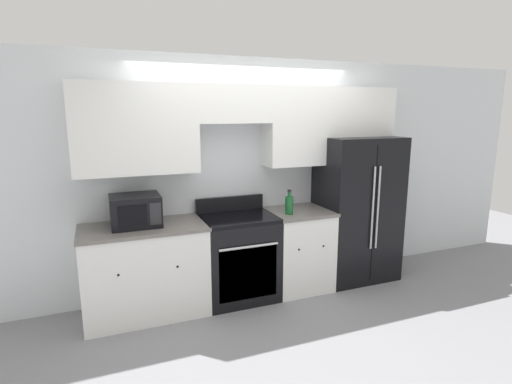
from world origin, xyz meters
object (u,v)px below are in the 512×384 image
oven_range (239,257)px  bottle (289,204)px  refrigerator (355,208)px  microwave (135,211)px

oven_range → bottle: size_ratio=4.01×
refrigerator → microwave: (-2.56, -0.00, 0.21)m
microwave → oven_range: bearing=-2.3°
microwave → bottle: microwave is taller
oven_range → bottle: (0.55, -0.11, 0.56)m
refrigerator → microwave: refrigerator is taller
refrigerator → microwave: bearing=-180.0°
oven_range → microwave: size_ratio=2.30×
oven_range → bottle: bearing=-11.1°
microwave → bottle: size_ratio=1.74×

